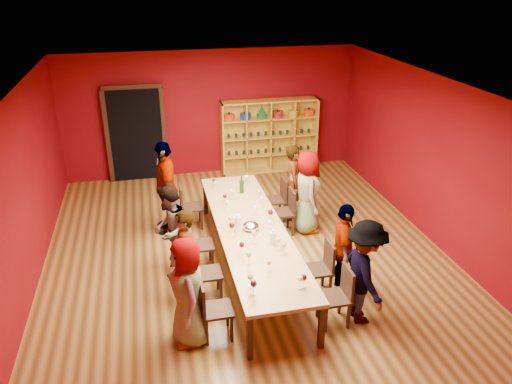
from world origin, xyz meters
TOP-DOWN VIEW (x-y plane):
  - room_shell at (0.00, 0.00)m, footprint 7.10×9.10m
  - tasting_table at (0.00, 0.00)m, footprint 1.10×4.50m
  - doorway at (-1.80, 4.43)m, footprint 1.40×0.17m
  - shelving_unit at (1.40, 4.32)m, footprint 2.40×0.40m
  - chair_person_left_0 at (-0.91, -1.62)m, footprint 0.42×0.42m
  - person_left_0 at (-1.21, -1.62)m, footprint 0.50×0.81m
  - chair_person_left_1 at (-0.91, -0.71)m, footprint 0.42×0.42m
  - person_left_1 at (-1.17, -0.71)m, footprint 0.50×0.62m
  - chair_person_left_2 at (-0.91, 0.15)m, footprint 0.42×0.42m
  - person_left_2 at (-1.32, 0.15)m, footprint 0.60×0.84m
  - chair_person_left_4 at (-0.91, 1.66)m, footprint 0.42×0.42m
  - person_left_4 at (-1.29, 1.66)m, footprint 0.55×1.09m
  - chair_person_right_0 at (0.91, -1.72)m, footprint 0.42×0.42m
  - person_right_0 at (1.26, -1.72)m, footprint 0.45×1.04m
  - chair_person_right_1 at (0.91, -0.99)m, footprint 0.42×0.42m
  - person_right_1 at (1.24, -0.99)m, footprint 0.63×0.96m
  - chair_person_right_3 at (0.91, 1.03)m, footprint 0.42×0.42m
  - person_right_3 at (1.32, 1.03)m, footprint 0.51×0.83m
  - chair_person_right_4 at (0.91, 1.61)m, footprint 0.42×0.42m
  - person_right_4 at (1.23, 1.61)m, footprint 0.55×0.66m
  - wine_glass_0 at (-0.26, -1.07)m, footprint 0.09×0.09m
  - wine_glass_1 at (-0.35, -0.17)m, footprint 0.09×0.09m
  - wine_glass_2 at (-0.36, -1.65)m, footprint 0.08×0.08m
  - wine_glass_3 at (-0.35, 1.65)m, footprint 0.08×0.08m
  - wine_glass_4 at (-0.35, 1.80)m, footprint 0.07×0.07m
  - wine_glass_5 at (0.30, -0.93)m, footprint 0.08×0.08m
  - wine_glass_6 at (-0.11, 1.24)m, footprint 0.07×0.07m
  - wine_glass_7 at (-0.32, 0.11)m, footprint 0.08×0.08m
  - wine_glass_8 at (0.15, 0.36)m, footprint 0.09×0.09m
  - wine_glass_9 at (0.26, -0.76)m, footprint 0.08×0.08m
  - wine_glass_10 at (0.38, 0.80)m, footprint 0.07×0.07m
  - wine_glass_11 at (0.37, 0.16)m, footprint 0.09×0.09m
  - wine_glass_12 at (0.33, 1.85)m, footprint 0.07×0.07m
  - wine_glass_13 at (-0.26, 1.04)m, footprint 0.07×0.07m
  - wine_glass_14 at (0.37, 1.04)m, footprint 0.07×0.07m
  - wine_glass_15 at (-0.31, -0.77)m, footprint 0.08×0.08m
  - wine_glass_16 at (-0.28, 0.74)m, footprint 0.08×0.08m
  - wine_glass_17 at (0.28, -1.82)m, footprint 0.08×0.08m
  - wine_glass_18 at (-0.36, -1.82)m, footprint 0.09×0.09m
  - wine_glass_19 at (-0.02, -1.31)m, footprint 0.07×0.07m
  - wine_glass_20 at (0.34, -1.81)m, footprint 0.08×0.08m
  - wine_glass_21 at (-0.05, -0.49)m, footprint 0.08×0.08m
  - wine_glass_22 at (0.28, 1.77)m, footprint 0.08×0.08m
  - wine_glass_23 at (0.28, -0.18)m, footprint 0.08×0.08m
  - spittoon_bowl at (-0.02, -0.07)m, footprint 0.27×0.27m
  - carafe_a at (-0.23, -0.05)m, footprint 0.14×0.14m
  - carafe_b at (0.22, -0.59)m, footprint 0.10×0.10m
  - wine_bottle at (0.13, 1.42)m, footprint 0.09×0.09m

SIDE VIEW (x-z plane):
  - chair_person_left_0 at x=-0.91m, z-range 0.05..0.94m
  - chair_person_left_1 at x=-0.91m, z-range 0.05..0.94m
  - chair_person_left_2 at x=-0.91m, z-range 0.05..0.94m
  - chair_person_left_4 at x=-0.91m, z-range 0.05..0.94m
  - chair_person_right_0 at x=0.91m, z-range 0.05..0.94m
  - chair_person_right_1 at x=0.91m, z-range 0.05..0.94m
  - chair_person_right_3 at x=0.91m, z-range 0.05..0.94m
  - chair_person_right_4 at x=0.91m, z-range 0.05..0.94m
  - tasting_table at x=0.00m, z-range 0.32..1.07m
  - person_right_1 at x=1.24m, z-range 0.00..1.50m
  - person_left_1 at x=-1.17m, z-range 0.00..1.53m
  - person_left_2 at x=-1.32m, z-range 0.00..1.55m
  - person_right_4 at x=1.23m, z-range 0.00..1.56m
  - person_left_0 at x=-1.21m, z-range 0.00..1.57m
  - person_right_0 at x=1.26m, z-range 0.00..1.59m
  - spittoon_bowl at x=-0.02m, z-range 0.74..0.89m
  - person_right_3 at x=1.32m, z-range 0.00..1.63m
  - carafe_b at x=0.22m, z-range 0.74..0.98m
  - wine_glass_19 at x=-0.02m, z-range 0.79..0.96m
  - wine_glass_6 at x=-0.11m, z-range 0.79..0.97m
  - wine_glass_10 at x=0.38m, z-range 0.79..0.97m
  - wine_glass_13 at x=-0.26m, z-range 0.79..0.97m
  - wine_glass_12 at x=0.33m, z-range 0.79..0.97m
  - wine_glass_4 at x=-0.35m, z-range 0.79..0.97m
  - carafe_a at x=-0.23m, z-range 0.74..1.03m
  - wine_bottle at x=0.13m, z-range 0.71..1.06m
  - wine_glass_14 at x=0.37m, z-range 0.79..0.98m
  - wine_glass_16 at x=-0.28m, z-range 0.79..0.98m
  - wine_glass_3 at x=-0.35m, z-range 0.79..0.98m
  - wine_glass_23 at x=0.28m, z-range 0.79..0.99m
  - wine_glass_15 at x=-0.31m, z-range 0.79..0.99m
  - wine_glass_9 at x=0.26m, z-range 0.79..0.99m
  - wine_glass_17 at x=0.28m, z-range 0.79..0.99m
  - wine_glass_22 at x=0.28m, z-range 0.80..1.00m
  - wine_glass_20 at x=0.34m, z-range 0.80..1.00m
  - wine_glass_7 at x=-0.32m, z-range 0.80..1.00m
  - wine_glass_21 at x=-0.05m, z-range 0.80..1.01m
  - wine_glass_2 at x=-0.36m, z-range 0.80..1.01m
  - wine_glass_5 at x=0.30m, z-range 0.80..1.01m
  - wine_glass_18 at x=-0.36m, z-range 0.80..1.01m
  - wine_glass_0 at x=-0.26m, z-range 0.80..1.01m
  - person_left_4 at x=-1.29m, z-range 0.00..1.81m
  - wine_glass_8 at x=0.15m, z-range 0.80..1.01m
  - wine_glass_11 at x=0.37m, z-range 0.80..1.02m
  - wine_glass_1 at x=-0.35m, z-range 0.80..1.02m
  - shelving_unit at x=1.40m, z-range 0.08..1.88m
  - doorway at x=-1.80m, z-range -0.03..2.27m
  - room_shell at x=0.00m, z-range -0.02..3.02m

